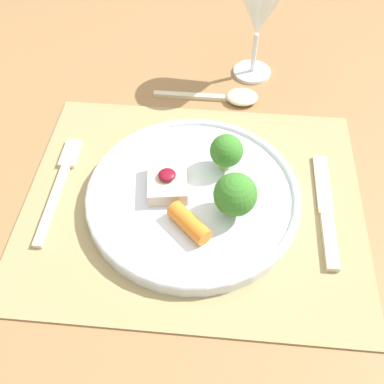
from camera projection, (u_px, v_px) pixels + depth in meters
ground_plane at (193, 370)px, 1.18m from camera, size 8.00×8.00×0.00m
dining_table at (193, 235)px, 0.68m from camera, size 1.12×1.30×0.73m
placemat at (193, 201)px, 0.61m from camera, size 0.46×0.38×0.00m
dinner_plate at (195, 194)px, 0.60m from camera, size 0.29×0.29×0.08m
fork at (61, 181)px, 0.63m from camera, size 0.02×0.19×0.01m
knife at (327, 216)px, 0.59m from camera, size 0.02×0.19×0.01m
spoon at (232, 97)px, 0.75m from camera, size 0.18×0.04×0.02m
wine_glass_near at (260, 8)px, 0.70m from camera, size 0.09×0.09×0.18m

